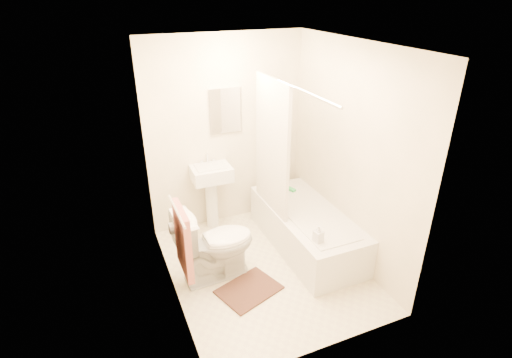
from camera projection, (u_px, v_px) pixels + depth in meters
name	position (u px, v px, depth m)	size (l,w,h in m)	color
floor	(265.00, 268.00, 4.48)	(2.40, 2.40, 0.00)	beige
ceiling	(267.00, 44.00, 3.43)	(2.40, 2.40, 0.00)	white
wall_back	(226.00, 134.00, 4.95)	(2.00, 0.02, 2.40)	beige
wall_left	(165.00, 189.00, 3.60)	(0.02, 2.40, 2.40)	beige
wall_right	(350.00, 156.00, 4.30)	(0.02, 2.40, 2.40)	beige
mirror	(226.00, 111.00, 4.80)	(0.40, 0.03, 0.55)	white
curtain_rod	(291.00, 85.00, 3.79)	(0.03, 0.03, 1.70)	silver
shower_curtain	(272.00, 148.00, 4.46)	(0.04, 0.80, 1.55)	silver
towel_bar	(177.00, 211.00, 3.45)	(0.02, 0.02, 0.60)	silver
towel	(183.00, 241.00, 3.60)	(0.06, 0.45, 0.66)	#CC7266
toilet_paper	(175.00, 228.00, 3.94)	(0.12, 0.12, 0.11)	white
toilet	(215.00, 244.00, 4.19)	(0.47, 0.84, 0.82)	white
sink	(212.00, 194.00, 5.06)	(0.48, 0.38, 0.94)	silver
bathtub	(306.00, 229.00, 4.77)	(0.74, 1.68, 0.47)	silver
bath_mat	(249.00, 290.00, 4.14)	(0.60, 0.45, 0.02)	#4F2D1E
soap_bottle	(318.00, 234.00, 4.07)	(0.09, 0.09, 0.19)	white
scrub_brush	(289.00, 189.00, 5.15)	(0.06, 0.20, 0.04)	green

